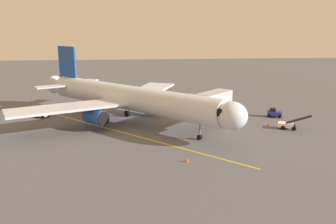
{
  "coord_description": "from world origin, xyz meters",
  "views": [
    {
      "loc": [
        -0.52,
        55.53,
        14.69
      ],
      "look_at": [
        -5.11,
        8.47,
        3.0
      ],
      "focal_mm": 36.41,
      "sensor_mm": 36.0,
      "label": 1
    }
  ],
  "objects": [
    {
      "name": "ground_plane",
      "position": [
        0.0,
        0.0,
        0.0
      ],
      "size": [
        220.0,
        220.0,
        0.0
      ],
      "primitive_type": "plane",
      "color": "#565659"
    },
    {
      "name": "tug_starboard_side",
      "position": [
        15.35,
        -1.92,
        0.7
      ],
      "size": [
        2.72,
        2.34,
        1.5
      ],
      "color": "#9E9EA3",
      "rests_on": "ground"
    },
    {
      "name": "safety_cone_nose_right",
      "position": [
        -20.76,
        6.9,
        0.28
      ],
      "size": [
        0.32,
        0.32,
        0.55
      ],
      "primitive_type": "cone",
      "color": "#F2590F",
      "rests_on": "ground"
    },
    {
      "name": "tug_near_nose",
      "position": [
        -23.87,
        1.59,
        0.7
      ],
      "size": [
        2.68,
        2.23,
        1.5
      ],
      "color": "#2D3899",
      "rests_on": "ground"
    },
    {
      "name": "belt_loader_portside",
      "position": [
        -0.92,
        -16.35,
        0.71
      ],
      "size": [
        4.68,
        2.9,
        2.32
      ],
      "color": "white",
      "rests_on": "ground"
    },
    {
      "name": "safety_cone_nose_left",
      "position": [
        -6.15,
        19.95,
        0.28
      ],
      "size": [
        0.32,
        0.32,
        0.55
      ],
      "primitive_type": "cone",
      "color": "#F2590F",
      "rests_on": "ground"
    },
    {
      "name": "airplane",
      "position": [
        0.8,
        2.66,
        4.0
      ],
      "size": [
        33.16,
        33.0,
        11.5
      ],
      "color": "silver",
      "rests_on": "ground"
    },
    {
      "name": "belt_loader_rear_apron",
      "position": [
        -23.1,
        8.62,
        0.71
      ],
      "size": [
        4.67,
        2.95,
        2.32
      ],
      "color": "white",
      "rests_on": "ground"
    },
    {
      "name": "ground_crew_marshaller",
      "position": [
        -14.75,
        5.31,
        0.89
      ],
      "size": [
        0.35,
        0.45,
        1.71
      ],
      "color": "#23232D",
      "rests_on": "ground"
    },
    {
      "name": "apron_lead_in_line",
      "position": [
        0.6,
        8.86,
        0.01
      ],
      "size": [
        28.7,
        28.2,
        0.01
      ],
      "primitive_type": "cube",
      "rotation": [
        0.0,
        0.0,
        0.79
      ],
      "color": "yellow",
      "rests_on": "ground"
    },
    {
      "name": "jet_bridge",
      "position": [
        -11.01,
        6.74,
        3.76
      ],
      "size": [
        9.43,
        9.54,
        5.4
      ],
      "color": "#B7B7BC",
      "rests_on": "ground"
    }
  ]
}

